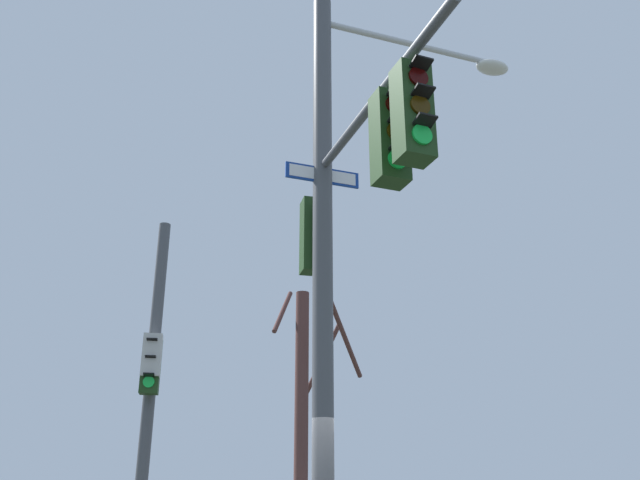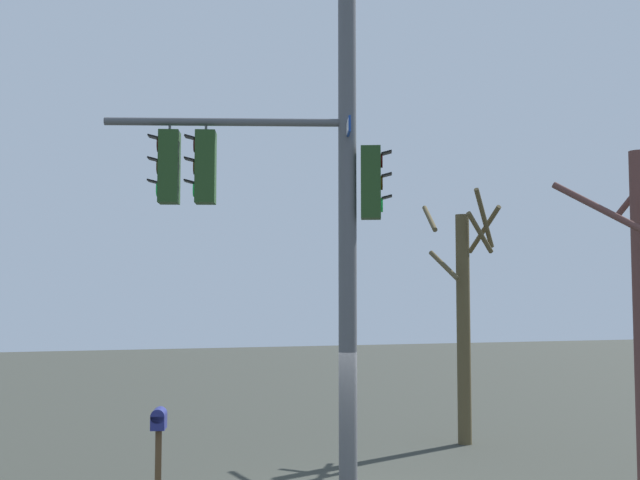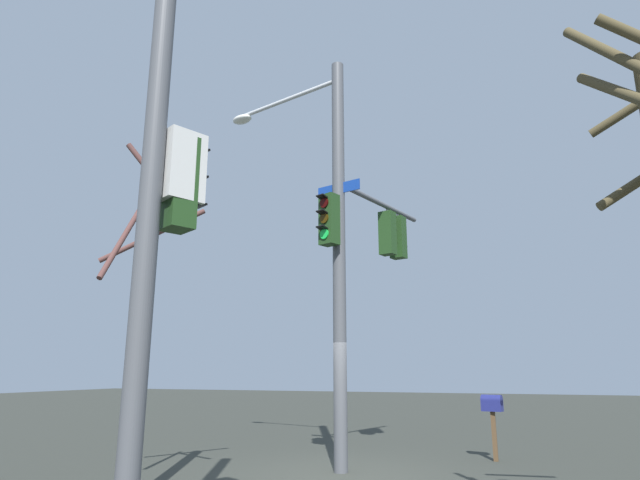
# 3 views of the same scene
# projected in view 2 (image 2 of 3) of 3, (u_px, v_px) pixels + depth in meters

# --- Properties ---
(main_signal_pole_assembly) EXTENTS (4.41, 4.24, 8.93)m
(main_signal_pole_assembly) POSITION_uv_depth(u_px,v_px,m) (311.00, 183.00, 11.89)
(main_signal_pole_assembly) COLOR #4C4F54
(main_signal_pole_assembly) RESTS_ON ground
(mailbox) EXTENTS (0.48, 0.34, 1.41)m
(mailbox) POSITION_uv_depth(u_px,v_px,m) (159.00, 426.00, 13.66)
(mailbox) COLOR #4C3823
(mailbox) RESTS_ON ground
(bare_tree_behind_pole) EXTENTS (1.78, 1.81, 5.75)m
(bare_tree_behind_pole) POSITION_uv_depth(u_px,v_px,m) (464.00, 314.00, 18.11)
(bare_tree_behind_pole) COLOR #4D432A
(bare_tree_behind_pole) RESTS_ON ground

